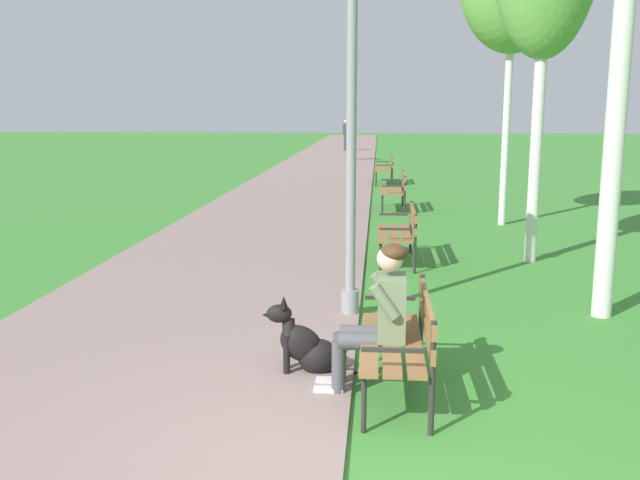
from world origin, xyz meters
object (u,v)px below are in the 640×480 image
Objects in this scene: park_bench_far at (396,188)px; pedestrian_further_distant at (346,135)px; park_bench_mid at (401,229)px; park_bench_furthest at (386,167)px; pedestrian_distant at (350,142)px; person_seated_on_near_bench at (378,313)px; dog_black at (307,346)px; park_bench_near at (403,335)px; lamp_post_near at (351,139)px.

pedestrian_further_distant reaches higher than park_bench_far.
pedestrian_further_distant is (-2.09, 26.82, 0.33)m from park_bench_mid.
park_bench_mid and park_bench_furthest have the same top height.
pedestrian_distant is at bearing 96.44° from park_bench_far.
person_seated_on_near_bench reaches higher than park_bench_mid.
park_bench_furthest is (-0.12, 11.04, 0.00)m from park_bench_mid.
park_bench_furthest is at bearing -82.90° from pedestrian_further_distant.
park_bench_furthest is 1.80× the size of dog_black.
park_bench_near is 0.39× the size of lamp_post_near.
park_bench_furthest reaches higher than dog_black.
lamp_post_near is at bearing -87.20° from pedestrian_further_distant.
person_seated_on_near_bench reaches higher than park_bench_furthest.
dog_black is 0.50× the size of pedestrian_further_distant.
park_bench_near is 0.94m from dog_black.
lamp_post_near is 2.31× the size of pedestrian_distant.
pedestrian_further_distant is at bearing 97.10° from park_bench_furthest.
park_bench_furthest is (-0.17, 5.58, 0.00)m from park_bench_far.
lamp_post_near is 29.70m from pedestrian_further_distant.
park_bench_mid is 4.99m from person_seated_on_near_bench.
pedestrian_distant is (-0.65, 24.66, 0.58)m from dog_black.
person_seated_on_near_bench is 31.85m from pedestrian_further_distant.
lamp_post_near is at bearing -94.73° from park_bench_far.
pedestrian_distant is at bearing 94.56° from park_bench_mid.
park_bench_mid is 11.04m from park_bench_furthest.
dog_black is at bearing -99.59° from lamp_post_near.
lamp_post_near is (0.30, 1.81, 1.72)m from dog_black.
park_bench_far is at bearing 87.93° from person_seated_on_near_bench.
pedestrian_distant reaches higher than person_seated_on_near_bench.
person_seated_on_near_bench is (-0.33, -4.97, 0.17)m from park_bench_mid.
park_bench_mid is 3.24m from lamp_post_near.
park_bench_mid is 1.00× the size of park_bench_furthest.
park_bench_far is 1.00× the size of park_bench_furthest.
person_seated_on_near_bench is 0.82m from dog_black.
park_bench_near is 5.02m from park_bench_mid.
park_bench_mid reaches higher than dog_black.
park_bench_far is at bearing 84.39° from dog_black.
pedestrian_further_distant is (-1.45, 29.65, -1.13)m from lamp_post_near.
park_bench_near is 0.91× the size of pedestrian_further_distant.
person_seated_on_near_bench is 25.04m from pedestrian_distant.
lamp_post_near reaches higher than park_bench_furthest.
park_bench_far is 10.45m from person_seated_on_near_bench.
pedestrian_distant is 6.81m from pedestrian_further_distant.
person_seated_on_near_bench is 0.76× the size of pedestrian_distant.
pedestrian_further_distant is at bearing 94.45° from park_bench_mid.
park_bench_mid and park_bench_far have the same top height.
park_bench_far is 21.47m from pedestrian_further_distant.
person_seated_on_near_bench is at bearing -87.10° from pedestrian_distant.
pedestrian_distant is (-1.27, 25.01, 0.16)m from person_seated_on_near_bench.
park_bench_near is 1.00× the size of park_bench_far.
park_bench_near is at bearing -76.77° from lamp_post_near.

